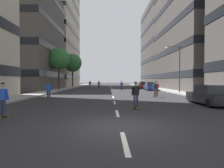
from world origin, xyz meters
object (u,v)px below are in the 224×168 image
street_tree_near (59,59)px  skater_6 (122,85)px  parked_car_mid (210,96)px  skater_7 (136,94)px  skater_2 (49,89)px  skater_1 (3,98)px  skater_3 (155,88)px  street_tree_mid (73,63)px  skater_4 (157,87)px  parked_car_near (150,86)px  skater_0 (99,84)px  parked_car_far (143,85)px  skater_5 (90,83)px  streetlamp_right (177,64)px

street_tree_near → skater_6: size_ratio=4.32×
street_tree_near → parked_car_mid: bearing=-51.0°
skater_7 → skater_2: bearing=142.7°
skater_6 → skater_7: 22.26m
skater_1 → skater_3: 15.10m
street_tree_mid → skater_7: (11.02, -35.90, -5.26)m
street_tree_near → skater_7: (11.02, -22.71, -4.81)m
skater_4 → skater_2: bearing=-159.3°
parked_car_near → skater_0: 12.16m
skater_1 → skater_2: 8.53m
parked_car_far → skater_2: skater_2 is taller
skater_6 → skater_1: bearing=-107.0°
skater_7 → parked_car_far: bearing=78.6°
skater_5 → skater_6: bearing=-62.3°
parked_car_mid → parked_car_near: bearing=90.0°
parked_car_near → parked_car_mid: 20.33m
skater_2 → skater_5: (0.90, 30.22, 0.00)m
parked_car_mid → skater_2: bearing=163.7°
skater_5 → skater_0: bearing=-68.2°
parked_car_far → skater_7: bearing=-101.4°
skater_2 → streetlamp_right: bearing=28.3°
parked_car_near → streetlamp_right: streetlamp_right is taller
parked_car_mid → skater_5: skater_5 is taller
street_tree_mid → skater_2: size_ratio=4.75×
street_tree_mid → streetlamp_right: street_tree_mid is taller
parked_car_far → skater_0: skater_0 is taller
parked_car_near → skater_3: (-2.59, -13.95, 0.32)m
skater_2 → skater_7: same height
parked_car_far → skater_6: bearing=-127.3°
street_tree_mid → skater_7: bearing=-72.9°
skater_6 → streetlamp_right: bearing=-49.0°
street_tree_near → street_tree_mid: size_ratio=0.91×
skater_5 → skater_7: 36.54m
street_tree_near → skater_3: bearing=-45.4°
skater_3 → skater_0: bearing=108.9°
parked_car_mid → street_tree_mid: size_ratio=0.52×
skater_1 → skater_3: (10.36, 10.99, 0.03)m
parked_car_mid → skater_0: bearing=109.7°
skater_2 → skater_4: (11.46, 4.33, 0.00)m
street_tree_mid → streetlamp_right: size_ratio=1.30×
parked_car_mid → skater_0: 29.19m
street_tree_near → skater_0: size_ratio=4.32×
parked_car_far → skater_4: 19.23m
skater_0 → skater_4: same height
skater_0 → skater_2: (-3.56, -23.58, -0.03)m
skater_3 → skater_7: same height
parked_car_mid → streetlamp_right: bearing=81.1°
skater_5 → skater_7: size_ratio=1.00×
parked_car_far → skater_0: size_ratio=2.47×
parked_car_mid → parked_car_far: (0.00, 27.37, 0.00)m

